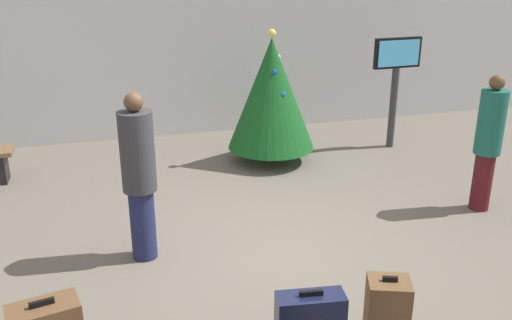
# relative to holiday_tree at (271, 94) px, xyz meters

# --- Properties ---
(ground_plane) EXTENTS (16.00, 16.00, 0.00)m
(ground_plane) POSITION_rel_holiday_tree_xyz_m (-0.96, -2.93, -1.08)
(ground_plane) COLOR #665E54
(back_wall) EXTENTS (16.00, 0.20, 2.86)m
(back_wall) POSITION_rel_holiday_tree_xyz_m (-0.96, 1.90, 0.35)
(back_wall) COLOR silver
(back_wall) RESTS_ON ground_plane
(holiday_tree) EXTENTS (1.34, 1.34, 2.04)m
(holiday_tree) POSITION_rel_holiday_tree_xyz_m (0.00, 0.00, 0.00)
(holiday_tree) COLOR #4C3319
(holiday_tree) RESTS_ON ground_plane
(flight_info_kiosk) EXTENTS (0.84, 0.15, 1.83)m
(flight_info_kiosk) POSITION_rel_holiday_tree_xyz_m (2.17, 0.13, 0.19)
(flight_info_kiosk) COLOR #333338
(flight_info_kiosk) RESTS_ON ground_plane
(traveller_0) EXTENTS (0.36, 0.36, 1.71)m
(traveller_0) POSITION_rel_holiday_tree_xyz_m (2.00, -2.44, -0.17)
(traveller_0) COLOR #4C1419
(traveller_0) RESTS_ON ground_plane
(traveller_1) EXTENTS (0.46, 0.46, 1.78)m
(traveller_1) POSITION_rel_holiday_tree_xyz_m (-2.19, -2.49, -0.14)
(traveller_1) COLOR #1E234C
(traveller_1) RESTS_ON ground_plane
(suitcase_4) EXTENTS (0.41, 0.37, 0.65)m
(suitcase_4) POSITION_rel_holiday_tree_xyz_m (-0.46, -4.49, -0.77)
(suitcase_4) COLOR brown
(suitcase_4) RESTS_ON ground_plane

